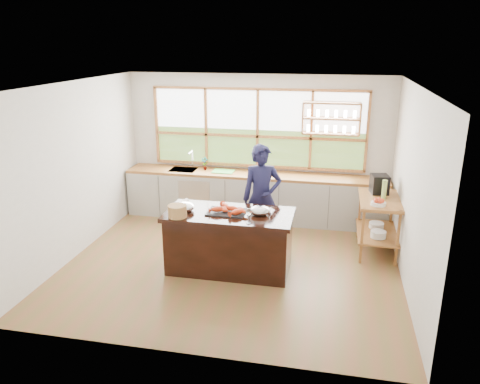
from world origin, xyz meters
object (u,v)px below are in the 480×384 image
(espresso_machine, at_px, (379,184))
(cook, at_px, (262,198))
(wicker_basket, at_px, (177,211))
(island, at_px, (229,241))

(espresso_machine, bearing_deg, cook, -173.99)
(cook, relative_size, wicker_basket, 6.47)
(cook, bearing_deg, wicker_basket, -148.71)
(cook, height_order, wicker_basket, cook)
(island, distance_m, espresso_machine, 2.66)
(island, bearing_deg, espresso_machine, 32.35)
(cook, height_order, espresso_machine, cook)
(island, distance_m, cook, 1.01)
(island, height_order, wicker_basket, wicker_basket)
(cook, xyz_separation_m, espresso_machine, (1.85, 0.53, 0.18))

